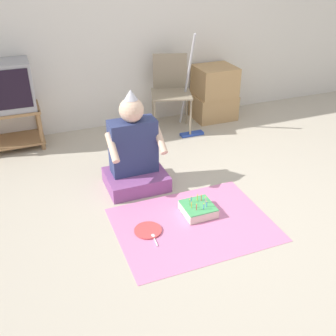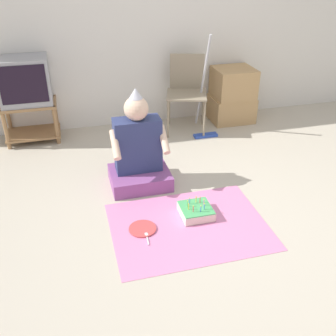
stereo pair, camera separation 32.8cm
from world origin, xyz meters
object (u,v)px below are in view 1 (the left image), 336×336
(birthday_cake, at_px, (198,209))
(paper_plate, at_px, (148,230))
(dust_mop, at_px, (189,106))
(cardboard_box_stack, at_px, (214,93))
(tv, at_px, (5,86))
(person_seated, at_px, (134,155))
(folding_chair, at_px, (171,87))

(birthday_cake, distance_m, paper_plate, 0.48)
(paper_plate, bearing_deg, dust_mop, 56.42)
(cardboard_box_stack, bearing_deg, paper_plate, -129.09)
(tv, height_order, paper_plate, tv)
(tv, bearing_deg, person_seated, -51.78)
(cardboard_box_stack, distance_m, birthday_cake, 2.16)
(dust_mop, xyz_separation_m, person_seated, (-0.96, -0.91, -0.02))
(birthday_cake, height_order, paper_plate, birthday_cake)
(tv, bearing_deg, cardboard_box_stack, -1.07)
(person_seated, distance_m, paper_plate, 0.78)
(tv, xyz_separation_m, folding_chair, (1.79, -0.14, -0.18))
(tv, height_order, person_seated, tv)
(person_seated, bearing_deg, paper_plate, -99.48)
(tv, distance_m, cardboard_box_stack, 2.45)
(cardboard_box_stack, relative_size, dust_mop, 0.58)
(person_seated, bearing_deg, dust_mop, 43.70)
(tv, bearing_deg, folding_chair, -4.33)
(folding_chair, xyz_separation_m, birthday_cake, (-0.45, -1.75, -0.47))
(person_seated, relative_size, birthday_cake, 3.57)
(cardboard_box_stack, bearing_deg, folding_chair, -171.85)
(dust_mop, height_order, person_seated, dust_mop)
(dust_mop, distance_m, person_seated, 1.32)
(folding_chair, height_order, cardboard_box_stack, folding_chair)
(tv, height_order, birthday_cake, tv)
(folding_chair, relative_size, person_seated, 0.95)
(tv, height_order, cardboard_box_stack, tv)
(paper_plate, bearing_deg, cardboard_box_stack, 50.91)
(birthday_cake, xyz_separation_m, paper_plate, (-0.47, -0.07, -0.03))
(person_seated, bearing_deg, folding_chair, 54.28)
(dust_mop, height_order, birthday_cake, dust_mop)
(tv, distance_m, birthday_cake, 2.41)
(folding_chair, xyz_separation_m, person_seated, (-0.81, -1.12, -0.20))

